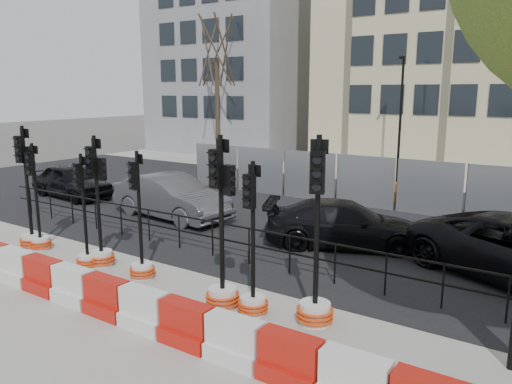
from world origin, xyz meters
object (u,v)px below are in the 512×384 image
Objects in this scene: traffic_signal_h at (315,288)px; traffic_signal_d at (100,236)px; traffic_signal_a at (39,229)px; car_c at (345,224)px; car_a at (72,181)px.

traffic_signal_d is at bearing 161.72° from traffic_signal_h.
traffic_signal_a is 8.55m from traffic_signal_h.
traffic_signal_h is 5.10m from car_c.
car_a is 0.86× the size of car_c.
car_c is at bearing -84.74° from car_a.
traffic_signal_h reaches higher than traffic_signal_a.
car_c is (4.48, 5.00, -0.13)m from traffic_signal_d.
car_a is at bearing 126.17° from traffic_signal_a.
traffic_signal_a reaches higher than car_a.
traffic_signal_a is 8.65m from car_c.
traffic_signal_h is at bearing -104.28° from car_a.
traffic_signal_d is 0.79× the size of car_a.
traffic_signal_h reaches higher than car_a.
traffic_signal_h reaches higher than car_c.
traffic_signal_h is 0.74× the size of car_c.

